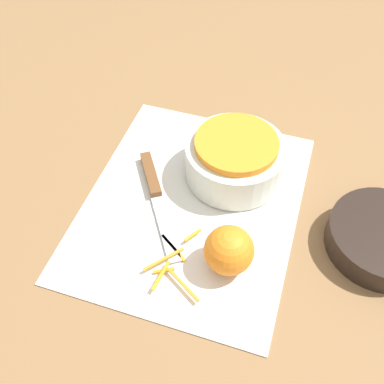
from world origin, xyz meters
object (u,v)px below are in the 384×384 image
bowl_dark (382,238)px  orange_left (229,250)px  bowl_speckled (235,158)px  knife (154,185)px

bowl_dark → orange_left: bearing=-63.7°
orange_left → bowl_dark: bearing=116.3°
bowl_speckled → knife: bearing=-58.6°
bowl_speckled → orange_left: size_ratio=2.29×
bowl_dark → knife: bowl_dark is taller
bowl_dark → orange_left: 0.26m
bowl_speckled → orange_left: bowl_speckled is taller
bowl_dark → knife: bearing=-89.8°
bowl_speckled → orange_left: 0.20m
knife → orange_left: orange_left is taller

